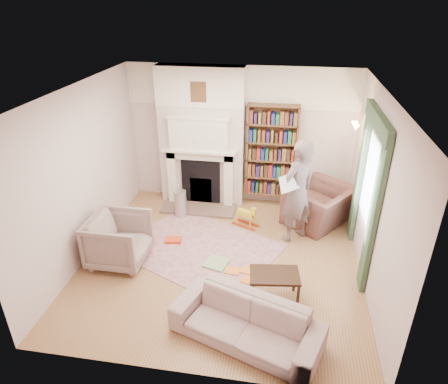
% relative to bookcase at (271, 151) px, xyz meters
% --- Properties ---
extents(floor, '(4.50, 4.50, 0.00)m').
position_rel_bookcase_xyz_m(floor, '(-0.65, -2.12, -1.18)').
color(floor, brown).
rests_on(floor, ground).
extents(ceiling, '(4.50, 4.50, 0.00)m').
position_rel_bookcase_xyz_m(ceiling, '(-0.65, -2.12, 1.62)').
color(ceiling, white).
rests_on(ceiling, wall_back).
extents(wall_back, '(4.50, 0.00, 4.50)m').
position_rel_bookcase_xyz_m(wall_back, '(-0.65, 0.13, 0.22)').
color(wall_back, beige).
rests_on(wall_back, floor).
extents(wall_front, '(4.50, 0.00, 4.50)m').
position_rel_bookcase_xyz_m(wall_front, '(-0.65, -4.37, 0.22)').
color(wall_front, beige).
rests_on(wall_front, floor).
extents(wall_left, '(0.00, 4.50, 4.50)m').
position_rel_bookcase_xyz_m(wall_left, '(-2.90, -2.12, 0.22)').
color(wall_left, beige).
rests_on(wall_left, floor).
extents(wall_right, '(0.00, 4.50, 4.50)m').
position_rel_bookcase_xyz_m(wall_right, '(1.60, -2.12, 0.22)').
color(wall_right, beige).
rests_on(wall_right, floor).
extents(fireplace, '(1.70, 0.58, 2.80)m').
position_rel_bookcase_xyz_m(fireplace, '(-1.40, -0.07, 0.21)').
color(fireplace, beige).
rests_on(fireplace, floor).
extents(bookcase, '(1.00, 0.24, 1.85)m').
position_rel_bookcase_xyz_m(bookcase, '(0.00, 0.00, 0.00)').
color(bookcase, brown).
rests_on(bookcase, floor).
extents(window, '(0.02, 0.90, 1.30)m').
position_rel_bookcase_xyz_m(window, '(1.58, -1.72, 0.27)').
color(window, silver).
rests_on(window, wall_right).
extents(curtain_left, '(0.07, 0.32, 2.40)m').
position_rel_bookcase_xyz_m(curtain_left, '(1.55, -2.42, 0.02)').
color(curtain_left, '#324C31').
rests_on(curtain_left, floor).
extents(curtain_right, '(0.07, 0.32, 2.40)m').
position_rel_bookcase_xyz_m(curtain_right, '(1.55, -1.02, 0.02)').
color(curtain_right, '#324C31').
rests_on(curtain_right, floor).
extents(pelmet, '(0.09, 1.70, 0.24)m').
position_rel_bookcase_xyz_m(pelmet, '(1.54, -1.72, 1.20)').
color(pelmet, '#324C31').
rests_on(pelmet, wall_right).
extents(wall_sconce, '(0.20, 0.24, 0.24)m').
position_rel_bookcase_xyz_m(wall_sconce, '(1.38, -0.62, 0.72)').
color(wall_sconce, gold).
rests_on(wall_sconce, wall_right).
extents(rug, '(3.02, 2.74, 0.01)m').
position_rel_bookcase_xyz_m(rug, '(-1.08, -1.87, -1.17)').
color(rug, tan).
rests_on(rug, floor).
extents(armchair_reading, '(1.51, 1.54, 0.75)m').
position_rel_bookcase_xyz_m(armchair_reading, '(0.98, -0.65, -0.80)').
color(armchair_reading, '#462D25').
rests_on(armchair_reading, floor).
extents(armchair_left, '(0.92, 0.89, 0.83)m').
position_rel_bookcase_xyz_m(armchair_left, '(-2.29, -2.41, -0.76)').
color(armchair_left, gray).
rests_on(armchair_left, floor).
extents(sofa, '(2.06, 1.35, 0.56)m').
position_rel_bookcase_xyz_m(sofa, '(-0.06, -3.74, -0.90)').
color(sofa, '#AFA190').
rests_on(sofa, floor).
extents(man_reading, '(0.81, 0.81, 1.89)m').
position_rel_bookcase_xyz_m(man_reading, '(0.53, -1.25, -0.23)').
color(man_reading, '#5F4E4C').
rests_on(man_reading, floor).
extents(newspaper, '(0.37, 0.37, 0.27)m').
position_rel_bookcase_xyz_m(newspaper, '(0.38, -1.45, 0.02)').
color(newspaper, silver).
rests_on(newspaper, man_reading).
extents(coffee_table, '(0.75, 0.53, 0.45)m').
position_rel_bookcase_xyz_m(coffee_table, '(0.25, -2.92, -0.95)').
color(coffee_table, black).
rests_on(coffee_table, floor).
extents(paraffin_heater, '(0.27, 0.27, 0.55)m').
position_rel_bookcase_xyz_m(paraffin_heater, '(-1.69, -0.81, -0.90)').
color(paraffin_heater, '#B2B7BB').
rests_on(paraffin_heater, floor).
extents(rocking_horse, '(0.52, 0.38, 0.43)m').
position_rel_bookcase_xyz_m(rocking_horse, '(-0.38, -0.97, -0.96)').
color(rocking_horse, gold).
rests_on(rocking_horse, rug).
extents(board_game, '(0.45, 0.45, 0.03)m').
position_rel_bookcase_xyz_m(board_game, '(-0.71, -2.26, -1.15)').
color(board_game, '#DFE24F').
rests_on(board_game, rug).
extents(game_box_lid, '(0.31, 0.23, 0.05)m').
position_rel_bookcase_xyz_m(game_box_lid, '(-1.59, -1.73, -1.14)').
color(game_box_lid, red).
rests_on(game_box_lid, rug).
extents(comic_annuals, '(0.90, 0.67, 0.02)m').
position_rel_bookcase_xyz_m(comic_annuals, '(-0.37, -2.54, -1.16)').
color(comic_annuals, red).
rests_on(comic_annuals, rug).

